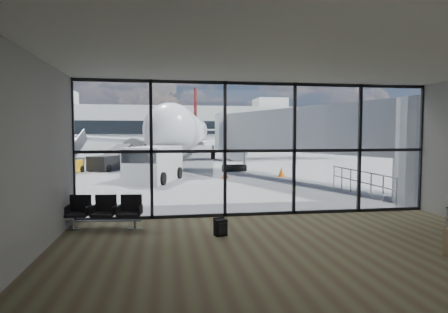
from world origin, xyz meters
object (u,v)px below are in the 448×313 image
object	(u,v)px
seating_row	(105,210)
service_van	(154,164)
backpack	(221,227)
belt_loader	(108,162)
mobile_stairs	(63,165)
airliner	(188,132)

from	to	relation	value
seating_row	service_van	world-z (taller)	service_van
backpack	belt_loader	distance (m)	20.77
seating_row	service_van	distance (m)	10.93
mobile_stairs	service_van	bearing A→B (deg)	-27.02
airliner	service_van	distance (m)	21.05
backpack	belt_loader	world-z (taller)	belt_loader
service_van	seating_row	bearing A→B (deg)	-76.89
service_van	mobile_stairs	distance (m)	8.50
airliner	service_van	world-z (taller)	airliner
airliner	mobile_stairs	bearing A→B (deg)	-114.89
backpack	belt_loader	bearing A→B (deg)	88.27
belt_loader	backpack	bearing A→B (deg)	-49.95
mobile_stairs	seating_row	bearing A→B (deg)	-58.13
belt_loader	mobile_stairs	world-z (taller)	mobile_stairs
seating_row	mobile_stairs	bearing A→B (deg)	114.73
seating_row	belt_loader	world-z (taller)	belt_loader
service_van	belt_loader	distance (m)	8.53
seating_row	belt_loader	bearing A→B (deg)	104.65
seating_row	backpack	size ratio (longest dim) A/B	4.39
belt_loader	service_van	bearing A→B (deg)	-40.75
seating_row	belt_loader	xyz separation A→B (m)	(-2.57, 18.56, 0.13)
airliner	belt_loader	world-z (taller)	airliner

